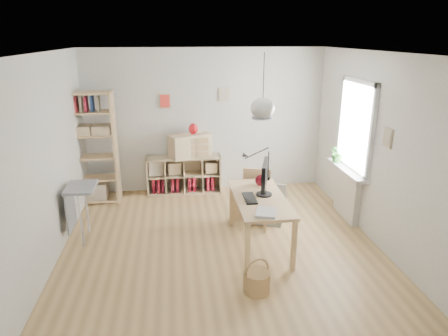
{
  "coord_description": "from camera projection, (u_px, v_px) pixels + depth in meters",
  "views": [
    {
      "loc": [
        -0.61,
        -5.21,
        2.91
      ],
      "look_at": [
        0.1,
        0.3,
        1.05
      ],
      "focal_mm": 32.0,
      "sensor_mm": 36.0,
      "label": 1
    }
  ],
  "objects": [
    {
      "name": "potted_plant",
      "position": [
        338.0,
        153.0,
        6.72
      ],
      "size": [
        0.35,
        0.33,
        0.32
      ],
      "primitive_type": "imported",
      "rotation": [
        0.0,
        0.0,
        0.34
      ],
      "color": "#2D6827",
      "rests_on": "windowsill"
    },
    {
      "name": "tall_bookshelf",
      "position": [
        92.0,
        144.0,
        7.0
      ],
      "size": [
        0.8,
        0.38,
        2.0
      ],
      "color": "#DCB37E",
      "rests_on": "ground"
    },
    {
      "name": "window_unit",
      "position": [
        356.0,
        126.0,
        6.24
      ],
      "size": [
        0.07,
        1.16,
        1.46
      ],
      "color": "white",
      "rests_on": "ground"
    },
    {
      "name": "windowsill",
      "position": [
        346.0,
        170.0,
        6.45
      ],
      "size": [
        0.22,
        1.2,
        0.06
      ],
      "primitive_type": "cube",
      "color": "silver",
      "rests_on": "radiator"
    },
    {
      "name": "chair",
      "position": [
        255.0,
        195.0,
        6.28
      ],
      "size": [
        0.56,
        0.56,
        0.9
      ],
      "rotation": [
        0.0,
        0.0,
        -0.32
      ],
      "color": "gray",
      "rests_on": "ground"
    },
    {
      "name": "red_vase",
      "position": [
        193.0,
        129.0,
        7.39
      ],
      "size": [
        0.17,
        0.17,
        0.2
      ],
      "primitive_type": "ellipsoid",
      "color": "maroon",
      "rests_on": "drawer_chest"
    },
    {
      "name": "cube_shelf",
      "position": [
        183.0,
        177.0,
        7.7
      ],
      "size": [
        1.4,
        0.38,
        0.72
      ],
      "color": "tan",
      "rests_on": "ground"
    },
    {
      "name": "task_lamp",
      "position": [
        255.0,
        161.0,
        6.06
      ],
      "size": [
        0.46,
        0.17,
        0.49
      ],
      "color": "black",
      "rests_on": "desk"
    },
    {
      "name": "side_table",
      "position": [
        77.0,
        198.0,
        5.77
      ],
      "size": [
        0.4,
        0.55,
        0.85
      ],
      "color": "gray",
      "rests_on": "ground"
    },
    {
      "name": "wicker_basket",
      "position": [
        257.0,
        281.0,
        4.71
      ],
      "size": [
        0.32,
        0.32,
        0.44
      ],
      "rotation": [
        0.0,
        0.0,
        0.35
      ],
      "color": "olive",
      "rests_on": "ground"
    },
    {
      "name": "radiator",
      "position": [
        347.0,
        194.0,
        6.6
      ],
      "size": [
        0.1,
        0.8,
        0.8
      ],
      "primitive_type": "cube",
      "color": "silver",
      "rests_on": "ground"
    },
    {
      "name": "drawer_chest",
      "position": [
        190.0,
        145.0,
        7.48
      ],
      "size": [
        0.84,
        0.63,
        0.43
      ],
      "primitive_type": "cube",
      "rotation": [
        0.0,
        0.0,
        0.44
      ],
      "color": "tan",
      "rests_on": "cube_shelf"
    },
    {
      "name": "monitor",
      "position": [
        265.0,
        177.0,
        5.57
      ],
      "size": [
        0.22,
        0.55,
        0.49
      ],
      "rotation": [
        0.0,
        0.0,
        -0.3
      ],
      "color": "black",
      "rests_on": "desk"
    },
    {
      "name": "yarn_ball",
      "position": [
        261.0,
        180.0,
        5.98
      ],
      "size": [
        0.17,
        0.17,
        0.17
      ],
      "primitive_type": "sphere",
      "color": "#540B0F",
      "rests_on": "desk"
    },
    {
      "name": "desk",
      "position": [
        260.0,
        203.0,
        5.61
      ],
      "size": [
        0.7,
        1.5,
        0.75
      ],
      "color": "#DCB37E",
      "rests_on": "ground"
    },
    {
      "name": "keyboard",
      "position": [
        250.0,
        198.0,
        5.52
      ],
      "size": [
        0.16,
        0.42,
        0.02
      ],
      "primitive_type": "cube",
      "rotation": [
        0.0,
        0.0,
        -0.01
      ],
      "color": "black",
      "rests_on": "desk"
    },
    {
      "name": "paper_tray",
      "position": [
        266.0,
        212.0,
        5.06
      ],
      "size": [
        0.34,
        0.37,
        0.03
      ],
      "primitive_type": "cube",
      "rotation": [
        0.0,
        0.0,
        -0.33
      ],
      "color": "silver",
      "rests_on": "desk"
    },
    {
      "name": "ground",
      "position": [
        220.0,
        242.0,
        5.89
      ],
      "size": [
        4.5,
        4.5,
        0.0
      ],
      "primitive_type": "plane",
      "color": "tan",
      "rests_on": "ground"
    },
    {
      "name": "room_shell",
      "position": [
        263.0,
        108.0,
        5.19
      ],
      "size": [
        4.5,
        4.5,
        4.5
      ],
      "color": "white",
      "rests_on": "ground"
    },
    {
      "name": "storage_chest",
      "position": [
        267.0,
        209.0,
        6.55
      ],
      "size": [
        0.74,
        0.78,
        0.57
      ],
      "rotation": [
        0.0,
        0.0,
        -0.41
      ],
      "color": "silver",
      "rests_on": "ground"
    }
  ]
}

